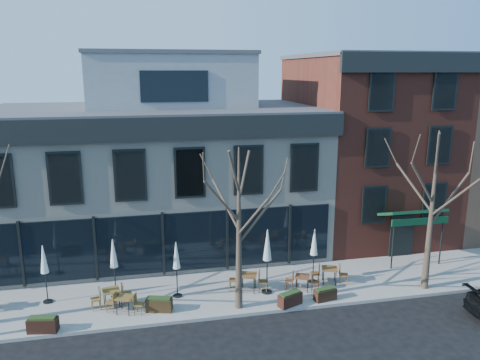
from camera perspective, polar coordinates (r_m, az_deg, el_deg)
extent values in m
plane|color=black|center=(24.30, -9.19, -11.78)|extent=(120.00, 120.00, 0.00)
cube|color=gray|center=(22.69, -0.44, -13.28)|extent=(33.50, 4.70, 0.15)
cube|color=beige|center=(27.76, -10.05, 0.10)|extent=(18.00, 10.00, 8.00)
cube|color=#47474C|center=(27.15, -10.39, 8.46)|extent=(18.30, 10.30, 0.30)
cube|color=black|center=(22.10, -9.89, 6.14)|extent=(18.30, 0.25, 1.10)
cube|color=black|center=(23.51, -9.35, -7.63)|extent=(17.20, 0.12, 3.00)
cube|color=gray|center=(28.12, -8.52, 11.85)|extent=(9.00, 6.50, 3.00)
cube|color=maroon|center=(30.74, 14.87, 3.97)|extent=(8.00, 10.00, 11.00)
cube|color=#47474C|center=(30.39, 15.50, 14.35)|extent=(8.20, 10.20, 0.25)
cube|color=black|center=(25.93, 20.74, 13.27)|extent=(8.20, 0.25, 1.00)
cube|color=#0B321C|center=(26.34, 20.24, -3.71)|extent=(3.20, 1.66, 0.67)
cube|color=black|center=(27.48, 19.08, -6.55)|extent=(1.40, 0.10, 2.50)
cone|color=#382B21|center=(19.66, -0.14, -6.17)|extent=(0.34, 0.34, 7.04)
cylinder|color=#382B21|center=(19.86, 2.44, -4.44)|extent=(2.00, 0.46, 2.21)
cylinder|color=#382B21|center=(20.11, -1.77, -2.98)|extent=(0.93, 1.84, 1.91)
cylinder|color=#382B21|center=(18.86, -2.20, -2.65)|extent=(1.61, 0.68, 1.97)
cylinder|color=#382B21|center=(18.69, 1.60, -4.51)|extent=(0.93, 1.83, 2.03)
cone|color=#382B21|center=(23.10, 22.31, -3.65)|extent=(0.34, 0.34, 7.48)
cylinder|color=#382B21|center=(23.68, 24.20, -2.07)|extent=(2.12, 0.48, 2.35)
cylinder|color=#382B21|center=(23.36, 20.41, -0.83)|extent=(0.98, 1.94, 2.03)
cylinder|color=#382B21|center=(22.07, 21.35, -0.39)|extent=(1.71, 0.71, 2.09)
cylinder|color=#382B21|center=(22.41, 24.70, -2.01)|extent=(0.98, 1.94, 2.16)
cube|color=brown|center=(21.58, -15.44, -12.83)|extent=(0.84, 0.84, 0.04)
cylinder|color=black|center=(21.47, -16.03, -14.14)|extent=(0.04, 0.04, 0.73)
cylinder|color=black|center=(21.53, -14.49, -13.95)|extent=(0.04, 0.04, 0.73)
cylinder|color=black|center=(21.97, -16.25, -13.49)|extent=(0.04, 0.04, 0.73)
cylinder|color=black|center=(22.04, -14.75, -13.31)|extent=(0.04, 0.04, 0.73)
cube|color=brown|center=(20.94, -13.89, -13.72)|extent=(0.86, 0.86, 0.04)
cylinder|color=black|center=(20.98, -14.82, -14.80)|extent=(0.04, 0.04, 0.68)
cylinder|color=black|center=(20.79, -13.43, -15.00)|extent=(0.04, 0.04, 0.68)
cylinder|color=black|center=(21.41, -14.23, -14.16)|extent=(0.04, 0.04, 0.68)
cylinder|color=black|center=(21.22, -12.87, -14.35)|extent=(0.04, 0.04, 0.68)
cube|color=brown|center=(22.18, 1.03, -11.49)|extent=(0.95, 0.95, 0.04)
cylinder|color=black|center=(22.11, 0.15, -12.70)|extent=(0.04, 0.04, 0.77)
cylinder|color=black|center=(22.05, 1.73, -12.78)|extent=(0.04, 0.04, 0.77)
cylinder|color=black|center=(22.64, 0.34, -12.05)|extent=(0.04, 0.04, 0.77)
cylinder|color=black|center=(22.58, 1.87, -12.12)|extent=(0.04, 0.04, 0.77)
cube|color=brown|center=(22.44, 7.62, -11.57)|extent=(0.86, 0.86, 0.04)
cylinder|color=black|center=(22.36, 6.85, -12.62)|extent=(0.04, 0.04, 0.67)
cylinder|color=black|center=(22.33, 8.22, -12.70)|extent=(0.04, 0.04, 0.67)
cylinder|color=black|center=(22.84, 6.97, -12.05)|extent=(0.04, 0.04, 0.67)
cylinder|color=black|center=(22.81, 8.31, -12.13)|extent=(0.04, 0.04, 0.67)
cube|color=brown|center=(23.28, 10.86, -10.54)|extent=(0.92, 0.92, 0.04)
cylinder|color=black|center=(23.15, 10.14, -11.70)|extent=(0.04, 0.04, 0.75)
cylinder|color=black|center=(23.20, 11.61, -11.71)|extent=(0.04, 0.04, 0.75)
cylinder|color=black|center=(23.68, 10.05, -11.11)|extent=(0.04, 0.04, 0.75)
cylinder|color=black|center=(23.73, 11.48, -11.12)|extent=(0.04, 0.04, 0.75)
cylinder|color=black|center=(23.12, -22.36, -13.53)|extent=(0.43, 0.43, 0.06)
cylinder|color=black|center=(22.69, -22.59, -11.17)|extent=(0.05, 0.05, 2.14)
cone|color=white|center=(22.32, -22.81, -8.89)|extent=(0.35, 0.35, 1.26)
cylinder|color=black|center=(22.63, -14.86, -13.53)|extent=(0.45, 0.45, 0.06)
cylinder|color=black|center=(22.17, -15.03, -11.03)|extent=(0.05, 0.05, 2.23)
cone|color=silver|center=(21.78, -15.19, -8.59)|extent=(0.36, 0.36, 1.32)
cylinder|color=black|center=(22.15, -7.62, -13.79)|extent=(0.42, 0.42, 0.06)
cylinder|color=black|center=(21.71, -7.71, -11.39)|extent=(0.05, 0.05, 2.10)
cone|color=silver|center=(21.34, -7.79, -9.06)|extent=(0.34, 0.34, 1.24)
cylinder|color=black|center=(22.34, 3.28, -13.44)|extent=(0.49, 0.49, 0.07)
cylinder|color=black|center=(21.83, 3.32, -10.63)|extent=(0.06, 0.06, 2.46)
cone|color=beige|center=(21.40, 3.36, -7.89)|extent=(0.40, 0.40, 1.45)
cylinder|color=black|center=(23.56, 8.86, -12.11)|extent=(0.43, 0.43, 0.06)
cylinder|color=black|center=(23.13, 8.95, -9.75)|extent=(0.05, 0.05, 2.16)
cone|color=silver|center=(22.77, 9.04, -7.47)|extent=(0.35, 0.35, 1.28)
cube|color=black|center=(20.75, -22.90, -15.97)|extent=(1.20, 0.64, 0.57)
cube|color=#1E3314|center=(20.61, -22.98, -15.22)|extent=(1.07, 0.53, 0.09)
cube|color=#312110|center=(20.96, -9.83, -14.77)|extent=(1.19, 0.72, 0.55)
cube|color=#1E3314|center=(20.82, -9.87, -14.04)|extent=(1.06, 0.61, 0.09)
cube|color=black|center=(21.23, 6.12, -14.28)|extent=(1.18, 0.83, 0.55)
cube|color=#1E3314|center=(21.09, 6.14, -13.56)|extent=(1.04, 0.70, 0.09)
cube|color=black|center=(21.90, 10.34, -13.58)|extent=(1.07, 0.60, 0.51)
cube|color=#1E3314|center=(21.78, 10.37, -12.93)|extent=(0.96, 0.50, 0.08)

